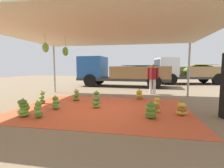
{
  "coord_description": "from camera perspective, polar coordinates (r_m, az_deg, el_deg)",
  "views": [
    {
      "loc": [
        1.42,
        -5.76,
        1.5
      ],
      "look_at": [
        0.07,
        1.55,
        0.76
      ],
      "focal_mm": 26.13,
      "sensor_mm": 36.0,
      "label": 1
    }
  ],
  "objects": [
    {
      "name": "worker_0",
      "position": [
        9.45,
        14.08,
        2.61
      ],
      "size": [
        0.64,
        0.39,
        1.74
      ],
      "color": "silver",
      "rests_on": "ground"
    },
    {
      "name": "tent_canopy",
      "position": [
        5.99,
        -3.88,
        17.82
      ],
      "size": [
        8.0,
        7.0,
        2.84
      ],
      "color": "#9EA0A5",
      "rests_on": "ground"
    },
    {
      "name": "tarp_orange",
      "position": [
        6.12,
        -3.3,
        -8.44
      ],
      "size": [
        6.17,
        4.51,
        0.01
      ],
      "primitive_type": "cube",
      "color": "#D1512D",
      "rests_on": "ground"
    },
    {
      "name": "banana_bunch_6",
      "position": [
        6.24,
        -19.11,
        -6.39
      ],
      "size": [
        0.4,
        0.36,
        0.5
      ],
      "color": "#60932D",
      "rests_on": "tarp_orange"
    },
    {
      "name": "banana_bunch_2",
      "position": [
        5.62,
        23.22,
        -8.15
      ],
      "size": [
        0.38,
        0.39,
        0.45
      ],
      "color": "gold",
      "rests_on": "tarp_orange"
    },
    {
      "name": "banana_bunch_9",
      "position": [
        7.84,
        9.54,
        -3.77
      ],
      "size": [
        0.42,
        0.42,
        0.5
      ],
      "color": "#996628",
      "rests_on": "tarp_orange"
    },
    {
      "name": "cargo_truck_far",
      "position": [
        16.74,
        24.54,
        4.16
      ],
      "size": [
        6.35,
        3.5,
        2.4
      ],
      "color": "#2D2D2D",
      "rests_on": "ground"
    },
    {
      "name": "banana_bunch_1",
      "position": [
        6.13,
        -5.55,
        -6.62
      ],
      "size": [
        0.42,
        0.44,
        0.44
      ],
      "color": "#75A83D",
      "rests_on": "tarp_orange"
    },
    {
      "name": "cargo_truck_main",
      "position": [
        13.19,
        2.37,
        4.32
      ],
      "size": [
        7.27,
        2.8,
        2.4
      ],
      "color": "#2D2D2D",
      "rests_on": "ground"
    },
    {
      "name": "banana_bunch_10",
      "position": [
        5.65,
        15.39,
        -7.26
      ],
      "size": [
        0.25,
        0.26,
        0.56
      ],
      "color": "gold",
      "rests_on": "tarp_orange"
    },
    {
      "name": "banana_bunch_0",
      "position": [
        5.68,
        -28.52,
        -7.58
      ],
      "size": [
        0.45,
        0.46,
        0.58
      ],
      "color": "#60932D",
      "rests_on": "tarp_orange"
    },
    {
      "name": "banana_bunch_5",
      "position": [
        7.55,
        -12.38,
        -4.03
      ],
      "size": [
        0.38,
        0.37,
        0.54
      ],
      "color": "#518428",
      "rests_on": "tarp_orange"
    },
    {
      "name": "banana_bunch_7",
      "position": [
        7.4,
        -23.3,
        -4.53
      ],
      "size": [
        0.34,
        0.34,
        0.55
      ],
      "color": "#518428",
      "rests_on": "tarp_orange"
    },
    {
      "name": "banana_bunch_3",
      "position": [
        6.92,
        -5.35,
        -4.79
      ],
      "size": [
        0.36,
        0.38,
        0.55
      ],
      "color": "#60932D",
      "rests_on": "tarp_orange"
    },
    {
      "name": "banana_bunch_4",
      "position": [
        5.0,
        13.43,
        -9.07
      ],
      "size": [
        0.45,
        0.47,
        0.53
      ],
      "color": "#518428",
      "rests_on": "tarp_orange"
    },
    {
      "name": "banana_bunch_8",
      "position": [
        5.35,
        -24.41,
        -8.37
      ],
      "size": [
        0.31,
        0.32,
        0.53
      ],
      "color": "#477523",
      "rests_on": "tarp_orange"
    },
    {
      "name": "ground_plane",
      "position": [
        9.0,
        1.26,
        -3.88
      ],
      "size": [
        40.0,
        40.0,
        0.0
      ],
      "primitive_type": "plane",
      "color": "#7F6B51"
    }
  ]
}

